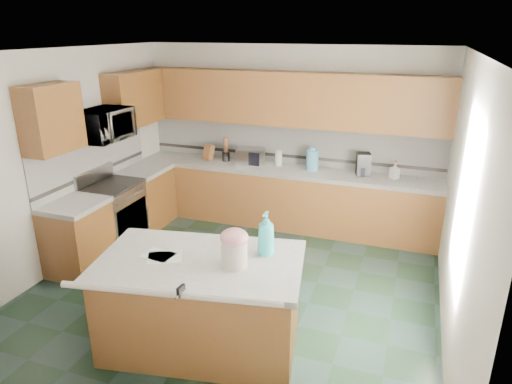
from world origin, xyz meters
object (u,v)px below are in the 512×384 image
at_px(coffee_maker, 363,164).
at_px(island_base, 202,305).
at_px(island_top, 200,263).
at_px(treat_jar, 234,254).
at_px(soap_bottle_island, 266,234).
at_px(knife_block, 209,152).
at_px(toaster_oven, 250,156).

bearing_deg(coffee_maker, island_base, -123.71).
relative_size(island_top, treat_jar, 7.75).
xyz_separation_m(island_top, soap_bottle_island, (0.54, 0.31, 0.24)).
bearing_deg(treat_jar, knife_block, 105.97).
distance_m(island_top, toaster_oven, 3.14).
bearing_deg(soap_bottle_island, island_top, -148.14).
relative_size(treat_jar, knife_block, 1.00).
bearing_deg(treat_jar, toaster_oven, 94.79).
bearing_deg(soap_bottle_island, island_base, -148.14).
height_order(island_top, treat_jar, treat_jar).
xyz_separation_m(soap_bottle_island, knife_block, (-1.89, 2.76, -0.09)).
relative_size(island_top, knife_block, 7.76).
bearing_deg(toaster_oven, island_base, -90.99).
relative_size(island_top, coffee_maker, 5.87).
bearing_deg(island_top, knife_block, 103.43).
xyz_separation_m(treat_jar, soap_bottle_island, (0.19, 0.30, 0.09)).
bearing_deg(island_top, soap_bottle_island, 19.14).
bearing_deg(island_base, island_top, 169.59).
bearing_deg(toaster_oven, island_top, -90.99).
bearing_deg(island_top, island_base, -10.41).
distance_m(treat_jar, toaster_oven, 3.22).
bearing_deg(knife_block, island_top, -51.19).
relative_size(toaster_oven, coffee_maker, 1.32).
xyz_separation_m(island_base, island_top, (-0.00, 0.00, 0.46)).
distance_m(toaster_oven, coffee_maker, 1.71).
height_order(island_base, treat_jar, treat_jar).
bearing_deg(soap_bottle_island, coffee_maker, 81.52).
height_order(treat_jar, toaster_oven, toaster_oven).
distance_m(treat_jar, coffee_maker, 3.18).
xyz_separation_m(island_base, treat_jar, (0.35, 0.00, 0.61)).
relative_size(soap_bottle_island, coffee_maker, 1.33).
relative_size(knife_block, coffee_maker, 0.76).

